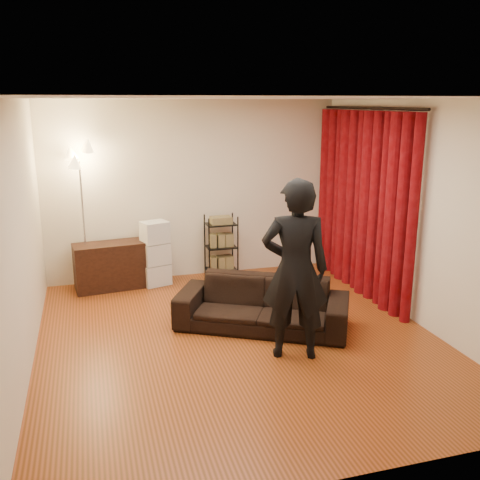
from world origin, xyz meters
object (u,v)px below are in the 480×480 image
object	(u,v)px
sofa	(262,304)
floor_lamp	(83,219)
storage_boxes	(155,253)
media_cabinet	(116,265)
wire_shelf	(221,247)
person	(295,270)

from	to	relation	value
sofa	floor_lamp	bearing A→B (deg)	163.88
storage_boxes	floor_lamp	world-z (taller)	floor_lamp
sofa	media_cabinet	size ratio (longest dim) A/B	1.74
storage_boxes	wire_shelf	distance (m)	1.02
person	storage_boxes	distance (m)	2.98
sofa	storage_boxes	world-z (taller)	storage_boxes
sofa	storage_boxes	bearing A→B (deg)	146.72
storage_boxes	floor_lamp	xyz separation A→B (m)	(-0.98, 0.07, 0.56)
sofa	media_cabinet	distance (m)	2.54
storage_boxes	floor_lamp	bearing A→B (deg)	176.16
storage_boxes	wire_shelf	bearing A→B (deg)	3.35
floor_lamp	sofa	bearing A→B (deg)	-44.70
wire_shelf	floor_lamp	distance (m)	2.08
sofa	floor_lamp	size ratio (longest dim) A/B	0.98
storage_boxes	wire_shelf	size ratio (longest dim) A/B	0.99
person	wire_shelf	xyz separation A→B (m)	(-0.10, 2.78, -0.47)
sofa	floor_lamp	distance (m)	2.94
storage_boxes	sofa	bearing A→B (deg)	-61.86
person	storage_boxes	size ratio (longest dim) A/B	1.99
floor_lamp	person	bearing A→B (deg)	-52.81
sofa	wire_shelf	size ratio (longest dim) A/B	2.07
person	sofa	bearing A→B (deg)	-65.72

